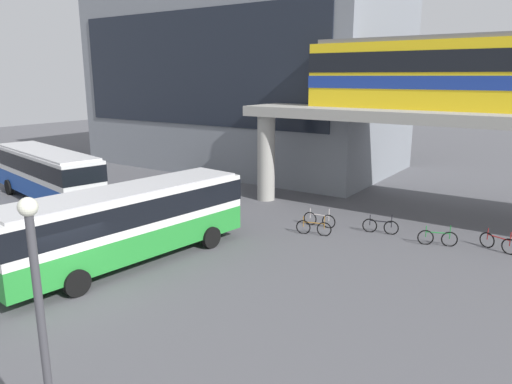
{
  "coord_description": "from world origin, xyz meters",
  "views": [
    {
      "loc": [
        14.45,
        -9.47,
        7.68
      ],
      "look_at": [
        1.66,
        9.26,
        2.2
      ],
      "focal_mm": 33.76,
      "sensor_mm": 36.0,
      "label": 1
    }
  ],
  "objects": [
    {
      "name": "bicycle_brown",
      "position": [
        4.0,
        10.91,
        0.36
      ],
      "size": [
        1.74,
        0.54,
        1.04
      ],
      "color": "black",
      "rests_on": "ground_plane"
    },
    {
      "name": "station_building",
      "position": [
        -10.57,
        25.3,
        7.5
      ],
      "size": [
        25.73,
        13.6,
        14.99
      ],
      "color": "slate",
      "rests_on": "ground_plane"
    },
    {
      "name": "ground_plane",
      "position": [
        0.0,
        10.0,
        0.0
      ],
      "size": [
        120.0,
        120.0,
        0.0
      ],
      "primitive_type": "plane",
      "color": "#515156"
    },
    {
      "name": "bicycle_black",
      "position": [
        6.64,
        13.02,
        0.36
      ],
      "size": [
        1.75,
        0.48,
        1.04
      ],
      "color": "black",
      "rests_on": "ground_plane"
    },
    {
      "name": "bicycle_red",
      "position": [
        11.9,
        13.63,
        0.36
      ],
      "size": [
        1.68,
        0.73,
        1.04
      ],
      "color": "black",
      "rests_on": "ground_plane"
    },
    {
      "name": "pedestrian_at_kerb",
      "position": [
        -3.48,
        11.9,
        0.8
      ],
      "size": [
        0.32,
        0.43,
        1.7
      ],
      "color": "#33663F",
      "rests_on": "ground_plane"
    },
    {
      "name": "bicycle_green",
      "position": [
        9.47,
        12.79,
        0.36
      ],
      "size": [
        1.7,
        0.68,
        1.04
      ],
      "color": "black",
      "rests_on": "ground_plane"
    },
    {
      "name": "bus_main",
      "position": [
        -0.68,
        3.27,
        1.99
      ],
      "size": [
        3.81,
        11.26,
        3.22
      ],
      "color": "#268C33",
      "rests_on": "ground_plane"
    },
    {
      "name": "lamp_post",
      "position": [
        6.38,
        -4.91,
        3.34
      ],
      "size": [
        0.36,
        0.36,
        5.58
      ],
      "color": "#3F3F44",
      "rests_on": "ground_plane"
    },
    {
      "name": "bicycle_silver",
      "position": [
        3.59,
        12.31,
        0.36
      ],
      "size": [
        1.79,
        0.2,
        1.04
      ],
      "color": "black",
      "rests_on": "ground_plane"
    },
    {
      "name": "bus_secondary",
      "position": [
        -12.92,
        7.46,
        1.99
      ],
      "size": [
        11.33,
        4.73,
        3.22
      ],
      "color": "#1E4CB2",
      "rests_on": "ground_plane"
    }
  ]
}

